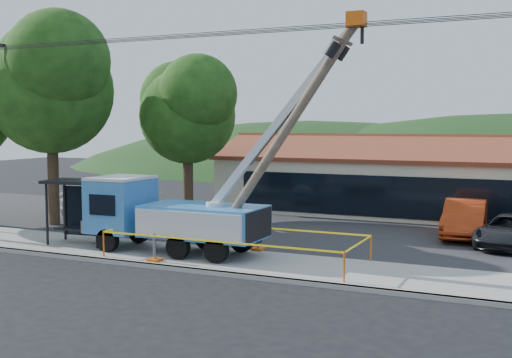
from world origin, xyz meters
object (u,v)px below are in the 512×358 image
object	(u,v)px
car_silver	(218,233)
car_red	(464,239)
utility_truck	(171,212)
bus_shelter	(82,197)
leaning_pole	(284,134)
car_white	(108,220)
car_dark	(511,249)

from	to	relation	value
car_silver	car_red	distance (m)	11.53
utility_truck	bus_shelter	xyz separation A→B (m)	(-4.46, 0.03, 0.42)
leaning_pole	car_silver	distance (m)	9.35
car_white	car_dark	bearing A→B (deg)	-115.51
car_silver	car_red	size ratio (longest dim) A/B	0.79
utility_truck	car_dark	distance (m)	14.30
leaning_pole	car_dark	size ratio (longest dim) A/B	1.83
car_silver	car_dark	size ratio (longest dim) A/B	0.84
bus_shelter	car_silver	distance (m)	6.86
car_silver	bus_shelter	bearing A→B (deg)	-115.27
car_dark	car_white	bearing A→B (deg)	-167.75
utility_truck	car_dark	bearing A→B (deg)	29.58
bus_shelter	leaning_pole	bearing A→B (deg)	-8.29
car_silver	car_red	bearing A→B (deg)	26.04
leaning_pole	bus_shelter	world-z (taller)	leaning_pole
leaning_pole	car_red	bearing A→B (deg)	58.96
car_red	utility_truck	bearing A→B (deg)	-142.55
car_red	car_white	world-z (taller)	car_red
car_white	car_dark	size ratio (longest dim) A/B	1.05
car_white	car_dark	world-z (taller)	car_white
utility_truck	leaning_pole	world-z (taller)	utility_truck
bus_shelter	car_red	bearing A→B (deg)	23.39
bus_shelter	car_dark	world-z (taller)	bus_shelter
car_red	car_dark	xyz separation A→B (m)	(2.08, -1.72, 0.00)
utility_truck	car_dark	size ratio (longest dim) A/B	2.37
car_silver	car_white	xyz separation A→B (m)	(-7.45, 1.24, 0.00)
leaning_pole	bus_shelter	distance (m)	9.78
car_silver	utility_truck	bearing A→B (deg)	-72.57
bus_shelter	utility_truck	bearing A→B (deg)	-7.53
car_white	utility_truck	bearing A→B (deg)	-155.44
bus_shelter	car_silver	bearing A→B (deg)	48.32
car_red	car_white	xyz separation A→B (m)	(-18.49, -2.10, 0.00)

